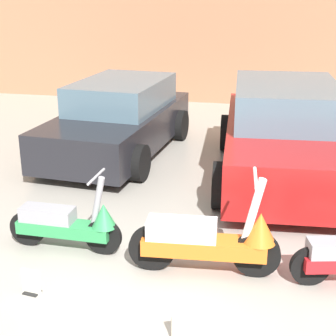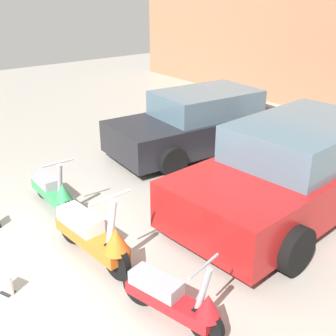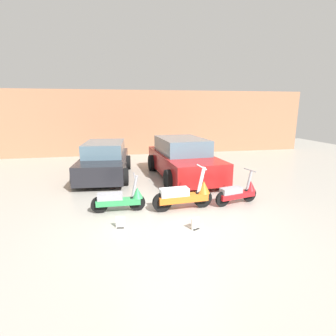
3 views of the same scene
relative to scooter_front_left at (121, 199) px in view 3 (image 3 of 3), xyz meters
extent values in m
plane|color=#9E998E|center=(1.23, -0.78, -0.34)|extent=(28.00, 28.00, 0.00)
cube|color=#9E6B4C|center=(1.23, 8.26, 1.41)|extent=(19.60, 0.12, 3.51)
cylinder|color=black|center=(0.41, -0.01, -0.13)|extent=(0.43, 0.08, 0.43)
cylinder|color=black|center=(-0.53, 0.01, -0.13)|extent=(0.43, 0.08, 0.43)
cube|color=#2D8C4C|center=(-0.06, 0.00, -0.07)|extent=(1.12, 0.28, 0.15)
cube|color=gray|center=(-0.26, 0.01, 0.08)|extent=(0.63, 0.26, 0.17)
cylinder|color=gray|center=(0.36, -0.01, 0.30)|extent=(0.20, 0.08, 0.60)
cylinder|color=gray|center=(0.36, -0.01, 0.60)|extent=(0.04, 0.49, 0.03)
cone|color=#2D8C4C|center=(0.43, -0.01, 0.14)|extent=(0.29, 0.29, 0.28)
cylinder|color=black|center=(2.15, -0.13, -0.09)|extent=(0.51, 0.13, 0.50)
cylinder|color=black|center=(1.04, -0.22, -0.09)|extent=(0.51, 0.13, 0.50)
cube|color=orange|center=(1.59, -0.18, -0.03)|extent=(1.33, 0.41, 0.17)
cube|color=white|center=(1.36, -0.20, 0.16)|extent=(0.76, 0.35, 0.20)
cylinder|color=white|center=(2.09, -0.14, 0.42)|extent=(0.24, 0.10, 0.71)
cylinder|color=white|center=(2.09, -0.14, 0.77)|extent=(0.08, 0.58, 0.03)
cone|color=orange|center=(2.17, -0.13, 0.23)|extent=(0.36, 0.36, 0.33)
cylinder|color=black|center=(3.60, 0.03, -0.13)|extent=(0.42, 0.17, 0.42)
cylinder|color=black|center=(2.69, -0.18, -0.13)|extent=(0.42, 0.17, 0.42)
cube|color=#B2191E|center=(3.14, -0.07, -0.08)|extent=(1.12, 0.50, 0.15)
cube|color=gray|center=(2.95, -0.12, 0.07)|extent=(0.65, 0.38, 0.16)
cylinder|color=gray|center=(3.55, 0.02, 0.29)|extent=(0.20, 0.11, 0.59)
cylinder|color=gray|center=(3.55, 0.02, 0.58)|extent=(0.14, 0.48, 0.03)
cone|color=#B2191E|center=(3.61, 0.04, 0.13)|extent=(0.34, 0.34, 0.27)
cube|color=black|center=(-0.53, 3.60, 0.14)|extent=(1.93, 3.99, 0.64)
cube|color=slate|center=(-0.51, 3.83, 0.72)|extent=(1.59, 2.28, 0.51)
cylinder|color=black|center=(0.20, 2.34, -0.05)|extent=(0.25, 0.60, 0.59)
cylinder|color=black|center=(-1.46, 2.48, -0.05)|extent=(0.25, 0.60, 0.59)
cylinder|color=black|center=(0.40, 4.73, -0.05)|extent=(0.25, 0.60, 0.59)
cylinder|color=black|center=(-1.26, 4.87, -0.05)|extent=(0.25, 0.60, 0.59)
cube|color=maroon|center=(2.41, 2.97, 0.20)|extent=(2.11, 4.45, 0.72)
cube|color=slate|center=(2.39, 3.23, 0.85)|extent=(1.76, 2.53, 0.57)
cylinder|color=black|center=(3.44, 1.70, -0.01)|extent=(0.27, 0.67, 0.66)
cylinder|color=black|center=(1.57, 1.57, -0.01)|extent=(0.27, 0.67, 0.66)
cylinder|color=black|center=(3.25, 4.38, -0.01)|extent=(0.27, 0.67, 0.66)
cylinder|color=black|center=(1.38, 4.24, -0.01)|extent=(0.27, 0.67, 0.66)
cube|color=black|center=(-0.03, -0.93, -0.33)|extent=(0.17, 0.14, 0.01)
cube|color=silver|center=(-0.03, -0.93, -0.21)|extent=(0.20, 0.06, 0.26)
cube|color=black|center=(1.58, -1.32, -0.33)|extent=(0.19, 0.17, 0.01)
cube|color=silver|center=(1.58, -1.32, -0.21)|extent=(0.20, 0.11, 0.26)
camera|label=1|loc=(2.23, -5.00, 2.59)|focal=55.00mm
camera|label=2|loc=(5.93, -2.31, 3.07)|focal=45.00mm
camera|label=3|loc=(-0.04, -6.43, 2.29)|focal=28.00mm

